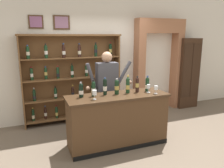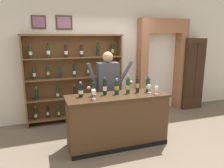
% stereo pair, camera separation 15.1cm
% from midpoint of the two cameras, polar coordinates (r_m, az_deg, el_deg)
% --- Properties ---
extents(ground_plane, '(14.00, 14.00, 0.02)m').
position_cam_midpoint_polar(ground_plane, '(4.34, 2.02, -15.29)').
color(ground_plane, '#6B5B4C').
extents(back_wall, '(12.00, 0.19, 3.36)m').
position_cam_midpoint_polar(back_wall, '(5.46, -5.02, 9.00)').
color(back_wall, silver).
rests_on(back_wall, ground).
extents(wine_shelf, '(2.29, 0.31, 2.06)m').
position_cam_midpoint_polar(wine_shelf, '(5.15, -11.15, 2.00)').
color(wine_shelf, brown).
rests_on(wine_shelf, ground).
extents(archway_doorway, '(1.38, 0.45, 2.45)m').
position_cam_midpoint_polar(archway_doorway, '(6.05, 11.08, 6.33)').
color(archway_doorway, '#9E6647').
rests_on(archway_doorway, ground).
extents(side_cabinet, '(0.62, 0.39, 1.95)m').
position_cam_midpoint_polar(side_cabinet, '(6.50, 18.43, 2.74)').
color(side_cabinet, '#382316').
rests_on(side_cabinet, ground).
extents(tasting_counter, '(1.87, 0.63, 0.97)m').
position_cam_midpoint_polar(tasting_counter, '(4.09, 0.39, -9.48)').
color(tasting_counter, '#4C331E').
rests_on(tasting_counter, ground).
extents(shopkeeper, '(1.01, 0.22, 1.71)m').
position_cam_midpoint_polar(shopkeeper, '(4.45, -2.28, 0.18)').
color(shopkeeper, '#2D3347').
rests_on(shopkeeper, ground).
extents(tasting_bottle_grappa, '(0.08, 0.08, 0.27)m').
position_cam_midpoint_polar(tasting_bottle_grappa, '(3.81, -9.29, -1.58)').
color(tasting_bottle_grappa, black).
rests_on(tasting_bottle_grappa, tasting_counter).
extents(tasting_bottle_chianti, '(0.07, 0.07, 0.30)m').
position_cam_midpoint_polar(tasting_bottle_chianti, '(3.85, -6.02, -1.15)').
color(tasting_bottle_chianti, black).
rests_on(tasting_bottle_chianti, tasting_counter).
extents(tasting_bottle_rosso, '(0.07, 0.07, 0.32)m').
position_cam_midpoint_polar(tasting_bottle_rosso, '(3.92, -2.97, -0.66)').
color(tasting_bottle_rosso, black).
rests_on(tasting_bottle_rosso, tasting_counter).
extents(tasting_bottle_riserva, '(0.08, 0.08, 0.29)m').
position_cam_midpoint_polar(tasting_bottle_riserva, '(3.95, 0.17, -0.66)').
color(tasting_bottle_riserva, black).
rests_on(tasting_bottle_riserva, tasting_counter).
extents(tasting_bottle_super_tuscan, '(0.07, 0.07, 0.34)m').
position_cam_midpoint_polar(tasting_bottle_super_tuscan, '(4.04, 3.11, -0.29)').
color(tasting_bottle_super_tuscan, '#19381E').
rests_on(tasting_bottle_super_tuscan, tasting_counter).
extents(tasting_bottle_brunello, '(0.07, 0.07, 0.31)m').
position_cam_midpoint_polar(tasting_bottle_brunello, '(4.12, 5.62, -0.07)').
color(tasting_bottle_brunello, black).
rests_on(tasting_bottle_brunello, tasting_counter).
extents(tasting_bottle_vin_santo, '(0.07, 0.07, 0.30)m').
position_cam_midpoint_polar(tasting_bottle_vin_santo, '(4.22, 8.25, -0.03)').
color(tasting_bottle_vin_santo, black).
rests_on(tasting_bottle_vin_santo, tasting_counter).
extents(wine_glass_right, '(0.07, 0.07, 0.15)m').
position_cam_midpoint_polar(wine_glass_right, '(4.13, 8.54, -0.80)').
color(wine_glass_right, silver).
rests_on(wine_glass_right, tasting_counter).
extents(wine_glass_center, '(0.07, 0.07, 0.16)m').
position_cam_midpoint_polar(wine_glass_center, '(3.65, -5.82, -2.41)').
color(wine_glass_center, silver).
rests_on(wine_glass_center, tasting_counter).
extents(wine_glass_left, '(0.07, 0.07, 0.15)m').
position_cam_midpoint_polar(wine_glass_left, '(4.06, 10.47, -1.15)').
color(wine_glass_left, silver).
rests_on(wine_glass_left, tasting_counter).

